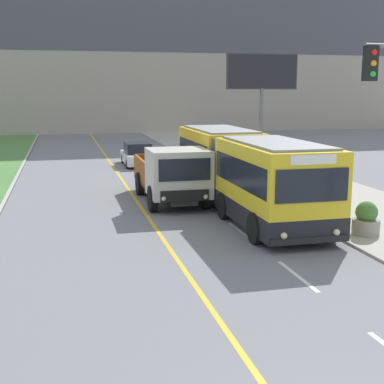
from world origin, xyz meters
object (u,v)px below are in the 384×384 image
object	(u,v)px
planter_round_third	(267,180)
planter_round_far	(244,168)
city_bus	(243,171)
planter_round_second	(307,196)
billboard_large	(262,78)
dump_truck	(174,176)
planter_round_near	(366,220)
car_distant	(138,154)

from	to	relation	value
planter_round_third	planter_round_far	bearing A→B (deg)	86.78
city_bus	planter_round_second	distance (m)	2.73
planter_round_third	planter_round_far	world-z (taller)	planter_round_far
planter_round_far	planter_round_second	bearing A→B (deg)	-91.09
billboard_large	planter_round_third	bearing A→B (deg)	-108.84
dump_truck	planter_round_second	size ratio (longest dim) A/B	5.39
billboard_large	planter_round_near	world-z (taller)	billboard_large
billboard_large	planter_round_second	size ratio (longest dim) A/B	6.04
planter_round_second	dump_truck	bearing A→B (deg)	155.46
city_bus	planter_round_far	bearing A→B (deg)	70.69
billboard_large	car_distant	bearing A→B (deg)	171.20
dump_truck	billboard_large	distance (m)	14.53
planter_round_third	planter_round_far	size ratio (longest dim) A/B	0.96
city_bus	planter_round_third	xyz separation A→B (m)	(2.34, 3.26, -0.99)
planter_round_near	planter_round_far	distance (m)	12.28
city_bus	planter_round_second	world-z (taller)	city_bus
car_distant	city_bus	bearing A→B (deg)	-80.48
planter_round_near	planter_round_second	world-z (taller)	planter_round_second
planter_round_third	billboard_large	bearing A→B (deg)	71.16
city_bus	planter_round_second	bearing A→B (deg)	-19.08
billboard_large	dump_truck	bearing A→B (deg)	-125.68
car_distant	planter_round_far	distance (m)	8.20
car_distant	planter_round_third	distance (m)	11.65
billboard_large	planter_round_third	world-z (taller)	billboard_large
dump_truck	planter_round_third	xyz separation A→B (m)	(4.87, 1.83, -0.67)
car_distant	planter_round_near	xyz separation A→B (m)	(4.90, -18.85, -0.12)
billboard_large	city_bus	bearing A→B (deg)	-113.67
city_bus	dump_truck	distance (m)	2.92
dump_truck	planter_round_near	xyz separation A→B (m)	(5.09, -6.35, -0.66)
planter_round_far	planter_round_near	bearing A→B (deg)	-90.05
planter_round_far	car_distant	bearing A→B (deg)	126.76
car_distant	billboard_large	xyz separation A→B (m)	(7.90, -1.22, 4.85)
billboard_large	planter_round_near	bearing A→B (deg)	-99.67
city_bus	billboard_large	xyz separation A→B (m)	(5.57, 12.70, 3.99)
billboard_large	planter_round_second	distance (m)	14.75
city_bus	planter_round_third	world-z (taller)	city_bus
billboard_large	planter_round_far	size ratio (longest dim) A/B	6.20
city_bus	car_distant	bearing A→B (deg)	99.52
city_bus	planter_round_near	xyz separation A→B (m)	(2.56, -4.93, -0.98)
planter_round_third	planter_round_near	bearing A→B (deg)	-88.47
planter_round_near	car_distant	bearing A→B (deg)	104.56
city_bus	planter_round_near	bearing A→B (deg)	-62.52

